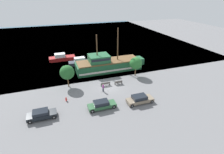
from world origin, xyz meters
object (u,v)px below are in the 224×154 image
parked_car_curb_front (140,99)px  pedestrian_walking_near (103,88)px  moored_boat_outer (81,62)px  bench_promenade_east (105,84)px  moored_boat_dockside (62,58)px  pirate_ship (108,64)px  parked_car_curb_rear (102,105)px  fire_hydrant (66,99)px  parked_car_curb_mid (42,114)px  bench_promenade_west (119,82)px

parked_car_curb_front → pedestrian_walking_near: pedestrian_walking_near is taller
moored_boat_outer → bench_promenade_east: size_ratio=3.54×
moored_boat_dockside → parked_car_curb_front: size_ratio=1.51×
moored_boat_dockside → parked_car_curb_front: 28.93m
pirate_ship → moored_boat_outer: 8.35m
pirate_ship → parked_car_curb_rear: (-5.98, -15.09, -0.83)m
parked_car_curb_front → bench_promenade_east: (-3.88, 7.96, -0.27)m
parked_car_curb_front → fire_hydrant: 13.23m
moored_boat_dockside → fire_hydrant: size_ratio=9.39×
pedestrian_walking_near → parked_car_curb_front: bearing=-49.3°
parked_car_curb_mid → pedestrian_walking_near: size_ratio=2.64×
parked_car_curb_rear → bench_promenade_west: 9.11m
bench_promenade_east → bench_promenade_west: bearing=-6.1°
moored_boat_dockside → moored_boat_outer: size_ratio=1.03×
bench_promenade_east → pedestrian_walking_near: bearing=-118.3°
bench_promenade_east → pedestrian_walking_near: (-1.15, -2.13, 0.39)m
pirate_ship → bench_promenade_east: (-3.02, -7.74, -1.10)m
pirate_ship → pedestrian_walking_near: 10.74m
parked_car_curb_mid → bench_promenade_west: 16.63m
parked_car_curb_mid → fire_hydrant: bearing=41.6°
parked_car_curb_mid → fire_hydrant: (4.08, 3.63, -0.30)m
parked_car_curb_mid → bench_promenade_east: size_ratio=2.22×
parked_car_curb_rear → parked_car_curb_mid: bearing=176.4°
moored_boat_outer → parked_car_curb_mid: size_ratio=1.59×
parked_car_curb_mid → parked_car_curb_rear: size_ratio=0.93×
parked_car_curb_front → bench_promenade_west: 7.74m
pirate_ship → parked_car_curb_front: pirate_ship is taller
pedestrian_walking_near → pirate_ship: bearing=67.1°
pirate_ship → fire_hydrant: 15.82m
pirate_ship → moored_boat_dockside: bearing=133.4°
parked_car_curb_rear → bench_promenade_east: bearing=68.1°
pedestrian_walking_near → moored_boat_dockside: bearing=106.6°
pirate_ship → bench_promenade_east: 8.38m
moored_boat_dockside → bench_promenade_east: 20.10m
parked_car_curb_front → parked_car_curb_rear: (-6.84, 0.62, -0.00)m
moored_boat_dockside → parked_car_curb_rear: (4.39, -26.05, -0.03)m
moored_boat_outer → parked_car_curb_rear: bearing=-91.0°
fire_hydrant → pedestrian_walking_near: bearing=7.7°
parked_car_curb_front → fire_hydrant: size_ratio=6.22×
fire_hydrant → bench_promenade_east: (8.42, 3.12, 0.04)m
moored_boat_dockside → bench_promenade_east: moored_boat_dockside is taller
parked_car_curb_mid → fire_hydrant: size_ratio=5.75×
moored_boat_dockside → parked_car_curb_rear: moored_boat_dockside is taller
parked_car_curb_front → parked_car_curb_rear: parked_car_curb_front is taller
parked_car_curb_front → parked_car_curb_mid: parked_car_curb_front is taller
moored_boat_dockside → parked_car_curb_front: bearing=-67.2°
bench_promenade_east → fire_hydrant: bearing=-159.7°
pirate_ship → parked_car_curb_rear: size_ratio=3.67×
parked_car_curb_front → fire_hydrant: (-12.30, 4.85, -0.31)m
moored_boat_dockside → moored_boat_outer: moored_boat_dockside is taller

